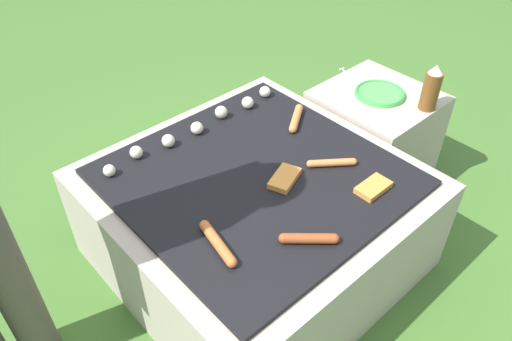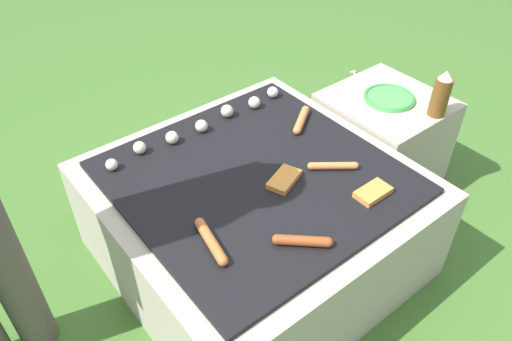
{
  "view_description": "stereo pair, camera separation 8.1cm",
  "coord_description": "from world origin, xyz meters",
  "views": [
    {
      "loc": [
        -0.86,
        -0.95,
        1.5
      ],
      "look_at": [
        0.0,
        0.0,
        0.44
      ],
      "focal_mm": 35.0,
      "sensor_mm": 36.0,
      "label": 1
    },
    {
      "loc": [
        -0.8,
        -1.0,
        1.5
      ],
      "look_at": [
        0.0,
        0.0,
        0.44
      ],
      "focal_mm": 35.0,
      "sensor_mm": 36.0,
      "label": 2
    }
  ],
  "objects": [
    {
      "name": "sausage_back_left",
      "position": [
        0.33,
        0.13,
        0.43
      ],
      "size": [
        0.15,
        0.12,
        0.03
      ],
      "color": "#C6753D",
      "rests_on": "grill"
    },
    {
      "name": "condiment_bottle",
      "position": [
        0.78,
        -0.15,
        0.51
      ],
      "size": [
        0.07,
        0.07,
        0.19
      ],
      "color": "brown",
      "rests_on": "side_ledge"
    },
    {
      "name": "bread_slice_center",
      "position": [
        0.05,
        -0.08,
        0.43
      ],
      "size": [
        0.14,
        0.11,
        0.02
      ],
      "color": "#D18438",
      "rests_on": "grill"
    },
    {
      "name": "sausage_back_right",
      "position": [
        0.23,
        -0.14,
        0.43
      ],
      "size": [
        0.14,
        0.12,
        0.03
      ],
      "color": "#C6753D",
      "rests_on": "grill"
    },
    {
      "name": "grill",
      "position": [
        0.0,
        0.0,
        0.21
      ],
      "size": [
        1.0,
        1.0,
        0.42
      ],
      "color": "#A89E8C",
      "rests_on": "ground_plane"
    },
    {
      "name": "side_ledge",
      "position": [
        0.73,
        0.04,
        0.21
      ],
      "size": [
        0.44,
        0.45,
        0.42
      ],
      "color": "#A89E8C",
      "rests_on": "ground_plane"
    },
    {
      "name": "ground_plane",
      "position": [
        0.0,
        0.0,
        0.0
      ],
      "size": [
        14.0,
        14.0,
        0.0
      ],
      "primitive_type": "plane",
      "color": "#3D6628"
    },
    {
      "name": "sausage_front_center",
      "position": [
        -0.3,
        -0.16,
        0.43
      ],
      "size": [
        0.06,
        0.19,
        0.03
      ],
      "color": "#B7602D",
      "rests_on": "grill"
    },
    {
      "name": "bread_slice_right",
      "position": [
        0.23,
        -0.31,
        0.43
      ],
      "size": [
        0.12,
        0.07,
        0.02
      ],
      "color": "#D18438",
      "rests_on": "grill"
    },
    {
      "name": "plate_colorful",
      "position": [
        0.73,
        0.04,
        0.43
      ],
      "size": [
        0.21,
        0.21,
        0.02
      ],
      "color": "#4CB24C",
      "rests_on": "side_ledge"
    },
    {
      "name": "mushroom_row",
      "position": [
        0.02,
        0.34,
        0.44
      ],
      "size": [
        0.77,
        0.07,
        0.05
      ],
      "color": "beige",
      "rests_on": "grill"
    },
    {
      "name": "fork_utensil",
      "position": [
        0.75,
        0.21,
        0.42
      ],
      "size": [
        0.07,
        0.18,
        0.01
      ],
      "color": "silver",
      "rests_on": "side_ledge"
    },
    {
      "name": "sausage_mid_right",
      "position": [
        -0.09,
        -0.33,
        0.43
      ],
      "size": [
        0.14,
        0.13,
        0.03
      ],
      "color": "#93421E",
      "rests_on": "grill"
    }
  ]
}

